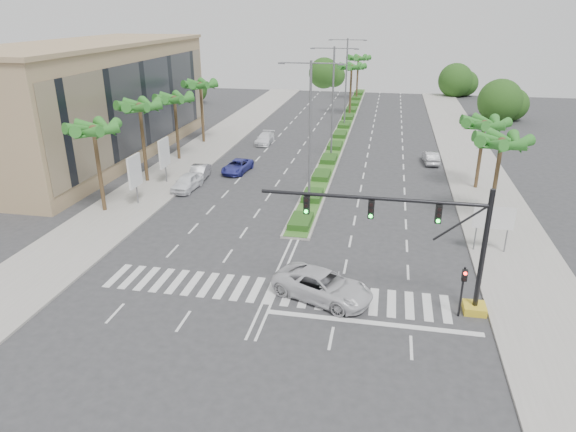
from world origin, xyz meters
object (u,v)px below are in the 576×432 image
Objects in this scene: car_parked_d at (265,138)px; car_right at (431,157)px; car_crossing at (323,286)px; car_parked_c at (237,166)px; car_parked_a at (187,182)px; car_parked_b at (199,173)px.

car_parked_d is 1.10× the size of car_right.
car_parked_d is at bearing 41.38° from car_crossing.
car_crossing reaches higher than car_parked_c.
car_crossing is (14.84, -16.68, 0.07)m from car_parked_a.
car_parked_a is 1.08× the size of car_right.
car_parked_a is 18.73m from car_parked_d.
car_right is at bearing -13.91° from car_parked_d.
car_parked_d is at bearing 85.06° from car_parked_a.
car_parked_a reaches higher than car_parked_c.
car_parked_b reaches higher than car_parked_d.
car_parked_a is 0.96× the size of car_parked_c.
car_parked_b is at bearing 59.60° from car_crossing.
car_parked_d reaches higher than car_parked_c.
car_parked_d is at bearing 96.58° from car_parked_c.
car_parked_b is 0.94× the size of car_parked_d.
car_parked_a is at bearing -98.42° from car_parked_d.
car_right is at bearing 19.16° from car_parked_b.
car_parked_b is at bearing 94.15° from car_parked_a.
car_parked_a is 1.04× the size of car_parked_b.
car_parked_c is 1.13× the size of car_right.
car_parked_c is 25.75m from car_crossing.
car_parked_b is 24.72m from car_crossing.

